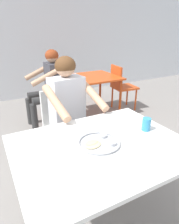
{
  "coord_description": "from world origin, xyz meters",
  "views": [
    {
      "loc": [
        -0.56,
        -1.01,
        1.52
      ],
      "look_at": [
        0.12,
        0.27,
        0.91
      ],
      "focal_mm": 32.18,
      "sensor_mm": 36.0,
      "label": 1
    }
  ],
  "objects": [
    {
      "name": "table_background_red",
      "position": [
        1.12,
        2.04,
        0.64
      ],
      "size": [
        0.9,
        0.81,
        0.72
      ],
      "color": "#E04C19",
      "rests_on": "ground"
    },
    {
      "name": "thali_tray",
      "position": [
        0.08,
        0.04,
        0.77
      ],
      "size": [
        0.3,
        0.3,
        0.03
      ],
      "color": "#B7BABF",
      "rests_on": "table_foreground"
    },
    {
      "name": "drinking_cup",
      "position": [
        0.51,
        0.04,
        0.81
      ],
      "size": [
        0.07,
        0.07,
        0.1
      ],
      "color": "#338CBF",
      "rests_on": "table_foreground"
    },
    {
      "name": "table_foreground",
      "position": [
        0.09,
        0.02,
        0.69
      ],
      "size": [
        1.21,
        0.94,
        0.76
      ],
      "color": "white",
      "rests_on": "ground"
    },
    {
      "name": "chair_red_right",
      "position": [
        1.75,
        2.01,
        0.5
      ],
      "size": [
        0.47,
        0.44,
        0.87
      ],
      "color": "#CF4B1B",
      "rests_on": "ground"
    },
    {
      "name": "diner_foreground",
      "position": [
        0.17,
        0.73,
        0.76
      ],
      "size": [
        0.53,
        0.58,
        1.27
      ],
      "color": "#323232",
      "rests_on": "ground"
    },
    {
      "name": "chair_red_left",
      "position": [
        0.54,
        2.05,
        0.47
      ],
      "size": [
        0.43,
        0.44,
        0.8
      ],
      "color": "#CC4719",
      "rests_on": "ground"
    },
    {
      "name": "chair_foreground",
      "position": [
        0.15,
        0.96,
        0.52
      ],
      "size": [
        0.46,
        0.47,
        0.89
      ],
      "color": "silver",
      "rests_on": "ground"
    },
    {
      "name": "back_wall",
      "position": [
        0.0,
        3.67,
        1.7
      ],
      "size": [
        12.0,
        0.12,
        3.4
      ],
      "primitive_type": "cube",
      "color": "silver",
      "rests_on": "ground"
    },
    {
      "name": "patron_background",
      "position": [
        0.33,
        2.04,
        0.72
      ],
      "size": [
        0.55,
        0.49,
        1.21
      ],
      "color": "#2F2F2F",
      "rests_on": "ground"
    }
  ]
}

